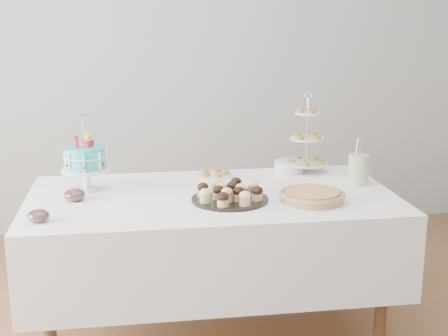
{
  "coord_description": "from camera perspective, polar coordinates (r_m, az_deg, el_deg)",
  "views": [
    {
      "loc": [
        -0.41,
        -2.82,
        1.7
      ],
      "look_at": [
        0.07,
        0.3,
        0.91
      ],
      "focal_mm": 50.0,
      "sensor_mm": 36.0,
      "label": 1
    }
  ],
  "objects": [
    {
      "name": "walls",
      "position": [
        2.87,
        -0.4,
        7.03
      ],
      "size": [
        5.04,
        4.04,
        2.7
      ],
      "color": "#A2A4A7",
      "rests_on": "floor"
    },
    {
      "name": "table",
      "position": [
        3.36,
        -1.12,
        -6.14
      ],
      "size": [
        1.92,
        1.02,
        0.77
      ],
      "color": "white",
      "rests_on": "floor"
    },
    {
      "name": "birthday_cake",
      "position": [
        3.41,
        -12.47,
        -0.21
      ],
      "size": [
        0.26,
        0.26,
        0.41
      ],
      "rotation": [
        0.0,
        0.0,
        -0.01
      ],
      "color": "silver",
      "rests_on": "table"
    },
    {
      "name": "cupcake_tray",
      "position": [
        3.16,
        0.53,
        -2.24
      ],
      "size": [
        0.39,
        0.39,
        0.09
      ],
      "color": "black",
      "rests_on": "table"
    },
    {
      "name": "pie",
      "position": [
        3.19,
        8.04,
        -2.5
      ],
      "size": [
        0.33,
        0.33,
        0.05
      ],
      "color": "tan",
      "rests_on": "table"
    },
    {
      "name": "tiered_stand",
      "position": [
        3.73,
        7.61,
        2.65
      ],
      "size": [
        0.25,
        0.25,
        0.48
      ],
      "color": "silver",
      "rests_on": "table"
    },
    {
      "name": "plate_stack",
      "position": [
        3.75,
        5.95,
        0.14
      ],
      "size": [
        0.17,
        0.17,
        0.07
      ],
      "color": "silver",
      "rests_on": "table"
    },
    {
      "name": "pastry_plate",
      "position": [
        3.64,
        -0.84,
        -0.53
      ],
      "size": [
        0.22,
        0.22,
        0.03
      ],
      "color": "silver",
      "rests_on": "table"
    },
    {
      "name": "jam_bowl_a",
      "position": [
        2.98,
        -16.59,
        -4.22
      ],
      "size": [
        0.1,
        0.1,
        0.06
      ],
      "color": "silver",
      "rests_on": "table"
    },
    {
      "name": "jam_bowl_b",
      "position": [
        3.25,
        -13.49,
        -2.42
      ],
      "size": [
        0.11,
        0.11,
        0.06
      ],
      "color": "silver",
      "rests_on": "table"
    },
    {
      "name": "utensil_pitcher",
      "position": [
        3.53,
        12.21,
        -0.04
      ],
      "size": [
        0.12,
        0.11,
        0.26
      ],
      "rotation": [
        0.0,
        0.0,
        -0.29
      ],
      "color": "white",
      "rests_on": "table"
    }
  ]
}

